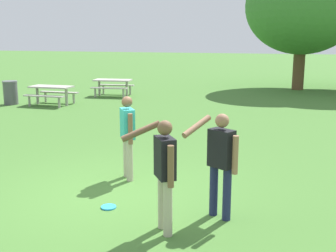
# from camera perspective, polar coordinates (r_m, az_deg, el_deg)

# --- Properties ---
(ground_plane) EXTENTS (120.00, 120.00, 0.00)m
(ground_plane) POSITION_cam_1_polar(r_m,az_deg,el_deg) (7.73, -7.56, -8.96)
(ground_plane) COLOR #447530
(person_thrower) EXTENTS (0.83, 0.52, 1.64)m
(person_thrower) POSITION_cam_1_polar(r_m,az_deg,el_deg) (5.91, -0.55, -5.70)
(person_thrower) COLOR #B7AD93
(person_thrower) RESTS_ON ground
(person_catcher) EXTENTS (0.39, 0.52, 1.64)m
(person_catcher) POSITION_cam_1_polar(r_m,az_deg,el_deg) (8.17, -5.50, -0.83)
(person_catcher) COLOR #B7AD93
(person_catcher) RESTS_ON ground
(person_bystander) EXTENTS (0.81, 0.57, 1.64)m
(person_bystander) POSITION_cam_1_polar(r_m,az_deg,el_deg) (6.42, 7.13, -4.32)
(person_bystander) COLOR #1E234C
(person_bystander) RESTS_ON ground
(frisbee) EXTENTS (0.25, 0.25, 0.03)m
(frisbee) POSITION_cam_1_polar(r_m,az_deg,el_deg) (7.11, -8.05, -10.81)
(frisbee) COLOR #2D9EDB
(frisbee) RESTS_ON ground
(picnic_table_near) EXTENTS (1.71, 1.43, 0.77)m
(picnic_table_near) POSITION_cam_1_polar(r_m,az_deg,el_deg) (17.67, -15.49, 4.57)
(picnic_table_near) COLOR #B2ADA3
(picnic_table_near) RESTS_ON ground
(picnic_table_far) EXTENTS (1.84, 1.59, 0.77)m
(picnic_table_far) POSITION_cam_1_polar(r_m,az_deg,el_deg) (19.73, -7.47, 5.66)
(picnic_table_far) COLOR #B2ADA3
(picnic_table_far) RESTS_ON ground
(trash_can_beside_table) EXTENTS (0.59, 0.59, 0.96)m
(trash_can_beside_table) POSITION_cam_1_polar(r_m,az_deg,el_deg) (18.36, -20.54, 4.26)
(trash_can_beside_table) COLOR #515156
(trash_can_beside_table) RESTS_ON ground
(tree_tall_left) EXTENTS (5.70, 5.70, 6.64)m
(tree_tall_left) POSITION_cam_1_polar(r_m,az_deg,el_deg) (22.93, 17.77, 15.21)
(tree_tall_left) COLOR brown
(tree_tall_left) RESTS_ON ground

